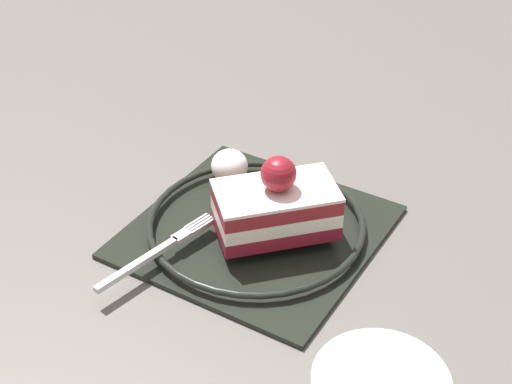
{
  "coord_description": "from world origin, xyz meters",
  "views": [
    {
      "loc": [
        -0.27,
        0.48,
        0.43
      ],
      "look_at": [
        -0.01,
        0.01,
        0.05
      ],
      "focal_mm": 54.16,
      "sensor_mm": 36.0,
      "label": 1
    }
  ],
  "objects_px": {
    "cake_slice": "(276,206)",
    "whipped_cream_dollop": "(230,166)",
    "dessert_plate": "(256,227)",
    "fork": "(160,250)"
  },
  "relations": [
    {
      "from": "cake_slice",
      "to": "whipped_cream_dollop",
      "type": "relative_size",
      "value": 3.3
    },
    {
      "from": "dessert_plate",
      "to": "whipped_cream_dollop",
      "type": "bearing_deg",
      "value": -38.94
    },
    {
      "from": "dessert_plate",
      "to": "fork",
      "type": "distance_m",
      "value": 0.09
    },
    {
      "from": "whipped_cream_dollop",
      "to": "fork",
      "type": "relative_size",
      "value": 0.28
    },
    {
      "from": "dessert_plate",
      "to": "cake_slice",
      "type": "height_order",
      "value": "cake_slice"
    },
    {
      "from": "dessert_plate",
      "to": "whipped_cream_dollop",
      "type": "xyz_separation_m",
      "value": [
        0.05,
        -0.04,
        0.02
      ]
    },
    {
      "from": "dessert_plate",
      "to": "cake_slice",
      "type": "relative_size",
      "value": 1.85
    },
    {
      "from": "cake_slice",
      "to": "whipped_cream_dollop",
      "type": "bearing_deg",
      "value": -31.73
    },
    {
      "from": "whipped_cream_dollop",
      "to": "dessert_plate",
      "type": "bearing_deg",
      "value": 141.06
    },
    {
      "from": "whipped_cream_dollop",
      "to": "fork",
      "type": "xyz_separation_m",
      "value": [
        -0.0,
        0.12,
        -0.01
      ]
    }
  ]
}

